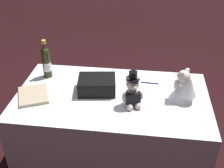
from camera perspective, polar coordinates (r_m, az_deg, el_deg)
ground_plane at (r=2.60m, az=-0.00°, el=-15.38°), size 12.00×12.00×0.00m
reception_table at (r=2.35m, az=-0.00°, el=-9.49°), size 1.43×0.81×0.72m
teddy_bear_groom at (r=1.97m, az=4.14°, el=-1.84°), size 0.15×0.14×0.27m
teddy_bear_bride at (r=2.08m, az=14.21°, el=-0.63°), size 0.23×0.22×0.24m
champagne_bottle at (r=2.35m, az=-13.00°, el=4.35°), size 0.07×0.07×0.32m
signing_pen at (r=2.28m, az=7.64°, el=0.20°), size 0.14×0.02×0.01m
gift_case_black at (r=2.14m, az=-3.04°, el=-0.15°), size 0.30×0.24×0.11m
guestbook at (r=2.18m, az=-15.48°, el=-2.17°), size 0.29×0.31×0.02m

